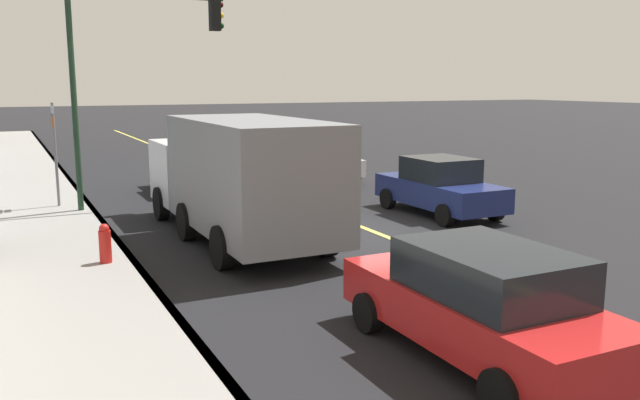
# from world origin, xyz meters

# --- Properties ---
(ground) EXTENTS (200.00, 200.00, 0.00)m
(ground) POSITION_xyz_m (0.00, 0.00, 0.00)
(ground) COLOR black
(sidewalk_slab) EXTENTS (80.00, 2.84, 0.15)m
(sidewalk_slab) POSITION_xyz_m (0.00, 7.35, 0.07)
(sidewalk_slab) COLOR gray
(sidewalk_slab) RESTS_ON ground
(curb_edge) EXTENTS (80.00, 0.16, 0.15)m
(curb_edge) POSITION_xyz_m (0.00, 6.01, 0.07)
(curb_edge) COLOR slate
(curb_edge) RESTS_ON ground
(lane_stripe_center) EXTENTS (80.00, 0.16, 0.01)m
(lane_stripe_center) POSITION_xyz_m (0.00, 0.00, 0.01)
(lane_stripe_center) COLOR #D8CC4C
(lane_stripe_center) RESTS_ON ground
(car_black) EXTENTS (3.96, 2.12, 1.56)m
(car_black) POSITION_xyz_m (8.14, 2.44, 0.80)
(car_black) COLOR black
(car_black) RESTS_ON ground
(car_white) EXTENTS (4.49, 2.00, 1.44)m
(car_white) POSITION_xyz_m (8.99, -2.76, 0.74)
(car_white) COLOR silver
(car_white) RESTS_ON ground
(car_navy) EXTENTS (4.22, 1.89, 1.62)m
(car_navy) POSITION_xyz_m (1.15, -2.82, 0.80)
(car_navy) COLOR navy
(car_navy) RESTS_ON ground
(car_red) EXTENTS (4.43, 1.92, 1.57)m
(car_red) POSITION_xyz_m (-7.22, 2.65, 0.80)
(car_red) COLOR red
(car_red) RESTS_ON ground
(truck_gray) EXTENTS (7.90, 2.61, 2.90)m
(truck_gray) POSITION_xyz_m (0.75, 3.26, 1.55)
(truck_gray) COLOR silver
(truck_gray) RESTS_ON ground
(traffic_light_mast) EXTENTS (0.28, 4.42, 6.40)m
(traffic_light_mast) POSITION_xyz_m (5.50, 4.75, 4.38)
(traffic_light_mast) COLOR #1E3823
(traffic_light_mast) RESTS_ON ground
(street_sign_post) EXTENTS (0.60, 0.08, 3.14)m
(street_sign_post) POSITION_xyz_m (6.47, 6.84, 1.84)
(street_sign_post) COLOR slate
(street_sign_post) RESTS_ON ground
(fire_hydrant) EXTENTS (0.24, 0.24, 0.94)m
(fire_hydrant) POSITION_xyz_m (-0.53, 6.53, 0.47)
(fire_hydrant) COLOR red
(fire_hydrant) RESTS_ON ground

